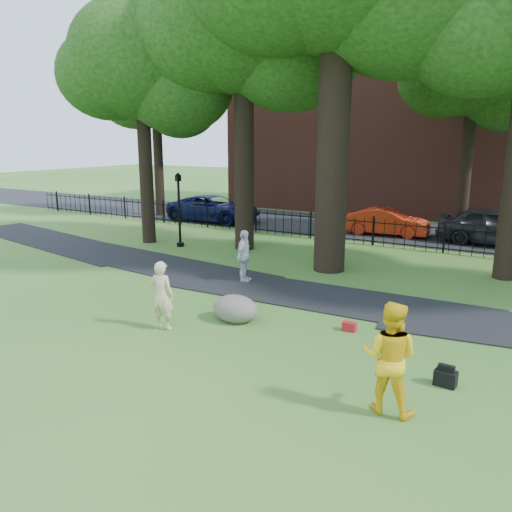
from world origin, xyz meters
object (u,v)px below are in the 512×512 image
Objects in this scene: man at (389,357)px; woman at (162,295)px; boulder at (235,307)px; lamppost at (179,211)px; red_sedan at (387,222)px.

woman is at bearing -11.99° from man.
boulder is (1.22, 1.40, -0.50)m from woman.
lamppost is (-7.05, 6.46, 1.21)m from boulder.
man reaches higher than woman.
lamppost is at bearing 130.72° from red_sedan.
lamppost is 10.04m from red_sedan.
woman is 1.39× the size of boulder.
woman is 9.81m from lamppost.
woman is 5.97m from man.
man is 16.65m from red_sedan.
man is at bearing -22.93° from lamppost.
lamppost reaches higher than woman.
woman is at bearing -39.33° from lamppost.
man is 0.62× the size of lamppost.
man is 14.68m from lamppost.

